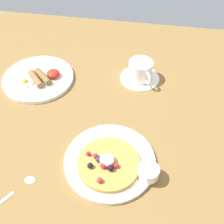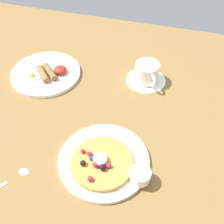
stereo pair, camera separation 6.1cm
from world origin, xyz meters
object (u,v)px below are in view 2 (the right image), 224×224
(pancake_plate, at_px, (104,160))
(syrup_ramekin, at_px, (140,175))
(coffee_cup, at_px, (147,72))
(breakfast_plate, at_px, (46,73))
(teaspoon, at_px, (11,179))
(coffee_saucer, at_px, (146,80))

(pancake_plate, height_order, syrup_ramekin, syrup_ramekin)
(coffee_cup, bearing_deg, breakfast_plate, -169.58)
(teaspoon, bearing_deg, coffee_cup, 61.20)
(syrup_ramekin, height_order, teaspoon, syrup_ramekin)
(syrup_ramekin, distance_m, coffee_saucer, 0.40)
(syrup_ramekin, bearing_deg, coffee_cup, 98.46)
(coffee_saucer, relative_size, teaspoon, 1.06)
(breakfast_plate, bearing_deg, teaspoon, -77.42)
(breakfast_plate, distance_m, coffee_cup, 0.36)
(coffee_saucer, distance_m, coffee_cup, 0.04)
(pancake_plate, bearing_deg, teaspoon, -151.47)
(coffee_cup, relative_size, teaspoon, 0.80)
(syrup_ramekin, bearing_deg, teaspoon, -164.79)
(breakfast_plate, xyz_separation_m, coffee_saucer, (0.36, 0.07, -0.00))
(breakfast_plate, relative_size, coffee_cup, 2.35)
(syrup_ramekin, xyz_separation_m, breakfast_plate, (-0.41, 0.33, -0.02))
(coffee_saucer, height_order, teaspoon, same)
(coffee_cup, height_order, teaspoon, coffee_cup)
(pancake_plate, distance_m, coffee_cup, 0.37)
(breakfast_plate, height_order, teaspoon, breakfast_plate)
(pancake_plate, height_order, breakfast_plate, same)
(pancake_plate, distance_m, teaspoon, 0.25)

